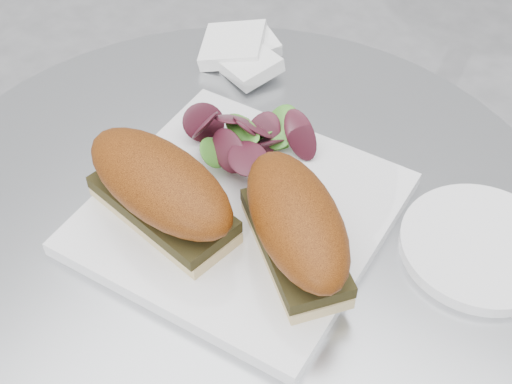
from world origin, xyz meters
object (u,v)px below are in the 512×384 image
sandwich_left (160,188)px  saucer (480,246)px  plate (241,213)px  sandwich_right (296,225)px

sandwich_left → saucer: 0.31m
plate → saucer: plate is taller
sandwich_left → saucer: size_ratio=1.23×
sandwich_left → saucer: bearing=38.5°
plate → sandwich_left: size_ratio=1.44×
sandwich_right → plate: bearing=-156.9°
plate → sandwich_right: bearing=-15.6°
sandwich_left → sandwich_right: (0.13, 0.03, 0.00)m
plate → sandwich_right: 0.09m
plate → sandwich_left: 0.09m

